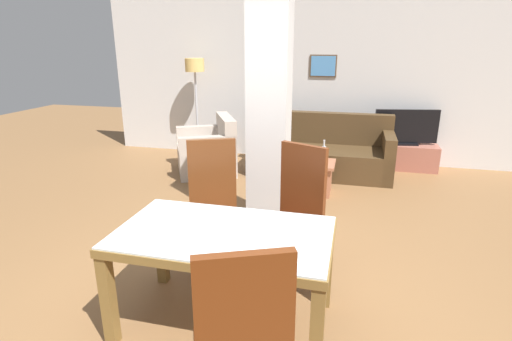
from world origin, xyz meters
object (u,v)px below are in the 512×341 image
(coffee_table, at_px, (309,177))
(tv_stand, at_px, (403,156))
(dining_chair_far_right, at_px, (295,209))
(tv_screen, at_px, (406,128))
(dining_table, at_px, (224,252))
(sofa, at_px, (322,154))
(bottle, at_px, (324,153))
(floor_lamp, at_px, (195,75))
(armchair, at_px, (209,153))
(dining_chair_far_left, at_px, (214,202))

(coffee_table, bearing_deg, tv_stand, 47.13)
(dining_chair_far_right, xyz_separation_m, coffee_table, (-0.10, 2.01, -0.37))
(dining_chair_far_right, relative_size, tv_stand, 1.09)
(coffee_table, xyz_separation_m, tv_screen, (1.35, 1.45, 0.45))
(dining_table, bearing_deg, dining_chair_far_right, 66.14)
(dining_chair_far_right, xyz_separation_m, tv_stand, (1.25, 3.46, -0.39))
(dining_chair_far_right, xyz_separation_m, sofa, (-0.02, 2.92, -0.29))
(bottle, relative_size, floor_lamp, 0.17)
(armchair, bearing_deg, bottle, -132.11)
(sofa, bearing_deg, floor_lamp, -11.21)
(coffee_table, height_order, tv_stand, coffee_table)
(tv_screen, xyz_separation_m, floor_lamp, (-3.51, -0.09, 0.77))
(dining_chair_far_left, bearing_deg, tv_screen, -144.08)
(armchair, relative_size, floor_lamp, 0.72)
(dining_table, distance_m, dining_chair_far_left, 0.91)
(dining_table, bearing_deg, bottle, 81.37)
(armchair, xyz_separation_m, coffee_table, (1.66, -0.55, -0.08))
(armchair, bearing_deg, sofa, -105.36)
(dining_table, bearing_deg, tv_screen, 69.36)
(dining_table, xyz_separation_m, tv_stand, (1.62, 4.30, -0.38))
(dining_table, xyz_separation_m, dining_chair_far_right, (0.37, 0.84, 0.01))
(bottle, xyz_separation_m, tv_stand, (1.18, 1.39, -0.35))
(tv_stand, bearing_deg, tv_screen, 0.00)
(tv_stand, bearing_deg, coffee_table, -132.87)
(sofa, distance_m, bottle, 0.89)
(dining_chair_far_right, distance_m, floor_lamp, 4.15)
(dining_chair_far_right, height_order, coffee_table, dining_chair_far_right)
(coffee_table, bearing_deg, dining_chair_far_left, -107.64)
(tv_stand, distance_m, floor_lamp, 3.73)
(dining_chair_far_left, bearing_deg, dining_table, 90.00)
(floor_lamp, bearing_deg, dining_table, -65.73)
(armchair, relative_size, tv_screen, 1.25)
(dining_table, height_order, sofa, sofa)
(dining_chair_far_right, xyz_separation_m, dining_chair_far_left, (-0.74, -0.01, 0.00))
(tv_stand, bearing_deg, sofa, -157.00)
(dining_chair_far_left, height_order, floor_lamp, floor_lamp)
(armchair, xyz_separation_m, floor_lamp, (-0.50, 0.81, 1.14))
(dining_table, relative_size, floor_lamp, 0.86)
(sofa, height_order, bottle, sofa)
(armchair, xyz_separation_m, tv_stand, (3.01, 0.90, -0.10))
(sofa, relative_size, floor_lamp, 1.23)
(dining_chair_far_left, xyz_separation_m, coffee_table, (0.64, 2.02, -0.37))
(dining_chair_far_left, height_order, tv_stand, dining_chair_far_left)
(bottle, bearing_deg, dining_chair_far_right, -91.94)
(tv_stand, xyz_separation_m, tv_screen, (0.00, 0.00, 0.48))
(sofa, xyz_separation_m, coffee_table, (-0.08, -0.91, -0.08))
(sofa, height_order, coffee_table, sofa)
(dining_table, relative_size, coffee_table, 2.22)
(sofa, bearing_deg, tv_stand, -157.00)
(coffee_table, bearing_deg, floor_lamp, 147.89)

